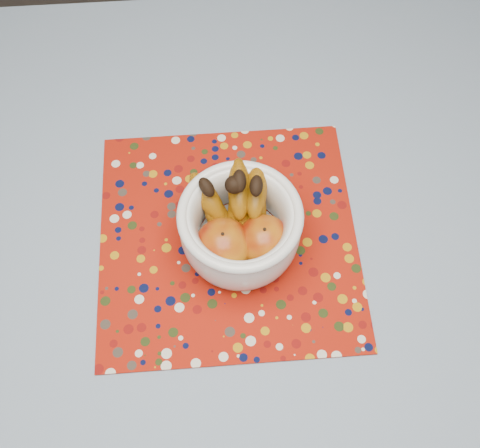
{
  "coord_description": "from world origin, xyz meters",
  "views": [
    {
      "loc": [
        0.01,
        -0.3,
        1.59
      ],
      "look_at": [
        0.04,
        0.08,
        0.83
      ],
      "focal_mm": 42.0,
      "sensor_mm": 36.0,
      "label": 1
    }
  ],
  "objects": [
    {
      "name": "fruit_bowl",
      "position": [
        0.04,
        0.09,
        0.83
      ],
      "size": [
        0.2,
        0.2,
        0.15
      ],
      "color": "white",
      "rests_on": "placemat"
    },
    {
      "name": "placemat",
      "position": [
        0.02,
        0.1,
        0.76
      ],
      "size": [
        0.42,
        0.42,
        0.0
      ],
      "primitive_type": "cube",
      "rotation": [
        0.0,
        0.0,
        0.0
      ],
      "color": "#981508",
      "rests_on": "tablecloth"
    },
    {
      "name": "table",
      "position": [
        0.0,
        0.0,
        0.67
      ],
      "size": [
        1.2,
        1.2,
        0.75
      ],
      "color": "brown",
      "rests_on": "ground"
    },
    {
      "name": "tablecloth",
      "position": [
        0.0,
        0.0,
        0.76
      ],
      "size": [
        1.32,
        1.32,
        0.01
      ],
      "primitive_type": "cube",
      "color": "slate",
      "rests_on": "table"
    }
  ]
}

